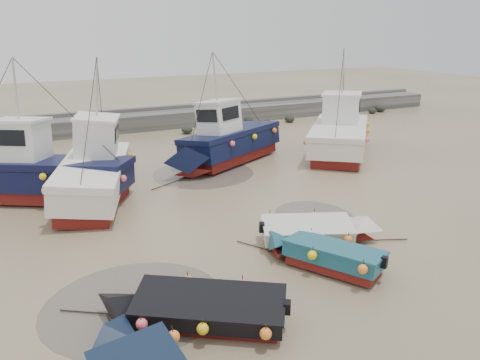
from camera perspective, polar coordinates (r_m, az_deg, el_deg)
The scene contains 13 objects.
ground at distance 16.09m, azimuth -0.95°, elevation -9.44°, with size 120.00×120.00×0.00m, color #9B8664.
seawall at distance 36.12m, azimuth -15.72°, elevation 6.60°, with size 60.00×4.92×1.50m.
puddle_a at distance 13.99m, azimuth -12.71°, elevation -14.51°, with size 5.20×5.20×0.01m, color #5A5149.
puddle_b at distance 19.62m, azimuth 9.10°, elevation -4.39°, with size 3.16×3.16×0.01m, color #5A5149.
puddle_d at distance 25.08m, azimuth -4.49°, elevation 0.83°, with size 5.41×5.41×0.01m, color #5A5149.
dinghy_2 at distance 15.48m, azimuth 10.07°, elevation -8.58°, with size 3.34×4.88×1.43m.
dinghy_4 at distance 12.72m, azimuth -5.36°, elevation -14.84°, with size 5.62×4.01×1.43m.
dinghy_5 at distance 17.09m, azimuth 9.34°, elevation -5.89°, with size 5.25×2.91×1.43m.
cabin_boat_0 at distance 22.83m, azimuth -24.15°, elevation 0.95°, with size 9.90×6.56×6.22m.
cabin_boat_1 at distance 22.35m, azimuth -17.50°, elevation 1.39°, with size 4.92×10.44×6.22m.
cabin_boat_2 at distance 26.42m, azimuth -1.66°, elevation 4.80°, with size 9.21×5.80×6.22m.
cabin_boat_3 at distance 29.54m, azimuth 12.14°, elevation 5.78°, with size 8.07×8.96×6.22m.
person at distance 22.51m, azimuth -19.59°, elevation -2.27°, with size 0.61×0.40×1.66m, color #1A253E.
Camera 1 is at (-5.92, -12.97, 7.46)m, focal length 35.00 mm.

